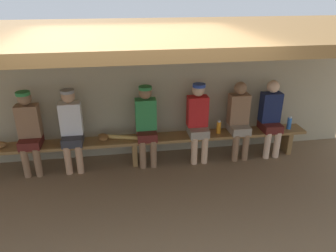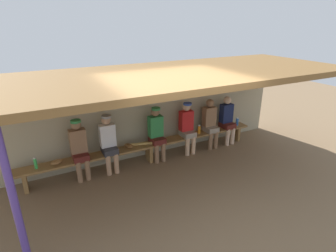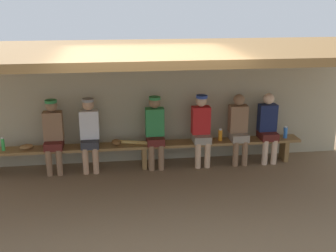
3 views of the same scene
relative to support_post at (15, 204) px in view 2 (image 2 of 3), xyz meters
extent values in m
plane|color=brown|center=(2.76, 0.55, -1.10)|extent=(24.00, 24.00, 0.00)
cube|color=tan|center=(2.76, 2.55, 0.00)|extent=(8.00, 0.20, 2.20)
cube|color=brown|center=(2.76, 1.25, 1.16)|extent=(8.00, 2.80, 0.12)
cylinder|color=#4C388C|center=(0.00, 0.00, 0.00)|extent=(0.10, 0.10, 2.20)
cube|color=olive|center=(2.76, 2.10, -0.67)|extent=(6.00, 0.36, 0.05)
cube|color=olive|center=(0.01, 2.10, -0.90)|extent=(0.08, 0.29, 0.41)
cube|color=olive|center=(2.76, 2.10, -0.90)|extent=(0.08, 0.29, 0.41)
cube|color=olive|center=(5.51, 2.10, -0.90)|extent=(0.08, 0.29, 0.41)
cube|color=gray|center=(3.84, 2.08, -0.57)|extent=(0.32, 0.40, 0.14)
cylinder|color=#DBAD84|center=(3.75, 1.92, -0.86)|extent=(0.11, 0.11, 0.48)
cylinder|color=#DBAD84|center=(3.93, 1.92, -0.86)|extent=(0.11, 0.11, 0.48)
cube|color=red|center=(3.84, 2.16, -0.24)|extent=(0.34, 0.20, 0.52)
sphere|color=#DBAD84|center=(3.84, 2.16, 0.13)|extent=(0.21, 0.21, 0.21)
cylinder|color=#2D47A5|center=(3.84, 2.12, 0.22)|extent=(0.21, 0.21, 0.05)
cube|color=#591E19|center=(2.97, 2.08, -0.57)|extent=(0.32, 0.40, 0.14)
cylinder|color=#8C6647|center=(2.88, 1.92, -0.86)|extent=(0.11, 0.11, 0.48)
cylinder|color=#8C6647|center=(3.06, 1.92, -0.86)|extent=(0.11, 0.11, 0.48)
cube|color=#2D8442|center=(2.97, 2.16, -0.24)|extent=(0.34, 0.20, 0.52)
sphere|color=#8C6647|center=(2.97, 2.16, 0.13)|extent=(0.21, 0.21, 0.21)
cylinder|color=#2D8442|center=(2.97, 2.12, 0.22)|extent=(0.21, 0.21, 0.05)
cube|color=#591E19|center=(1.14, 2.08, -0.57)|extent=(0.32, 0.40, 0.14)
cylinder|color=#8C6647|center=(1.05, 1.92, -0.86)|extent=(0.11, 0.11, 0.48)
cylinder|color=#8C6647|center=(1.23, 1.92, -0.86)|extent=(0.11, 0.11, 0.48)
cube|color=#8C6647|center=(1.14, 2.16, -0.24)|extent=(0.34, 0.20, 0.52)
sphere|color=#8C6647|center=(1.14, 2.16, 0.13)|extent=(0.21, 0.21, 0.21)
cylinder|color=#2D8442|center=(1.14, 2.12, 0.22)|extent=(0.21, 0.21, 0.05)
cube|color=#333338|center=(1.78, 2.08, -0.57)|extent=(0.32, 0.40, 0.14)
cylinder|color=tan|center=(1.69, 1.92, -0.86)|extent=(0.11, 0.11, 0.48)
cylinder|color=tan|center=(1.87, 1.92, -0.86)|extent=(0.11, 0.11, 0.48)
cube|color=white|center=(1.78, 2.16, -0.24)|extent=(0.34, 0.20, 0.52)
sphere|color=tan|center=(1.78, 2.16, 0.13)|extent=(0.21, 0.21, 0.21)
cylinder|color=gray|center=(1.78, 2.12, 0.22)|extent=(0.21, 0.21, 0.05)
cube|color=gray|center=(4.57, 2.08, -0.57)|extent=(0.32, 0.40, 0.14)
cylinder|color=#8C6647|center=(4.48, 1.92, -0.86)|extent=(0.11, 0.11, 0.48)
cylinder|color=#8C6647|center=(4.66, 1.92, -0.86)|extent=(0.11, 0.11, 0.48)
cube|color=#8C6647|center=(4.57, 2.16, -0.24)|extent=(0.34, 0.20, 0.52)
sphere|color=#8C6647|center=(4.57, 2.16, 0.13)|extent=(0.21, 0.21, 0.21)
cube|color=#591E19|center=(5.14, 2.08, -0.57)|extent=(0.32, 0.40, 0.14)
cylinder|color=beige|center=(5.05, 1.92, -0.86)|extent=(0.11, 0.11, 0.48)
cylinder|color=beige|center=(5.23, 1.92, -0.86)|extent=(0.11, 0.11, 0.48)
cube|color=#19234C|center=(5.14, 2.16, -0.24)|extent=(0.34, 0.20, 0.52)
sphere|color=beige|center=(5.14, 2.16, 0.13)|extent=(0.21, 0.21, 0.21)
cylinder|color=orange|center=(4.21, 2.10, -0.54)|extent=(0.08, 0.08, 0.21)
cylinder|color=white|center=(4.21, 2.10, -0.42)|extent=(0.05, 0.05, 0.02)
cylinder|color=blue|center=(5.50, 2.08, -0.54)|extent=(0.07, 0.07, 0.21)
cylinder|color=white|center=(5.50, 2.08, -0.42)|extent=(0.05, 0.05, 0.02)
cylinder|color=green|center=(0.26, 2.08, -0.53)|extent=(0.06, 0.06, 0.22)
cylinder|color=white|center=(0.26, 2.08, -0.41)|extent=(0.04, 0.04, 0.02)
ellipsoid|color=brown|center=(2.26, 2.14, -0.60)|extent=(0.21, 0.26, 0.09)
ellipsoid|color=olive|center=(0.65, 2.09, -0.60)|extent=(0.28, 0.24, 0.09)
cylinder|color=tan|center=(2.61, 2.10, -0.61)|extent=(0.87, 0.31, 0.07)
camera|label=1|loc=(2.58, -2.73, 1.69)|focal=34.31mm
camera|label=2|loc=(0.42, -3.41, 2.17)|focal=28.95mm
camera|label=3|loc=(2.23, -5.20, 1.96)|focal=44.66mm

